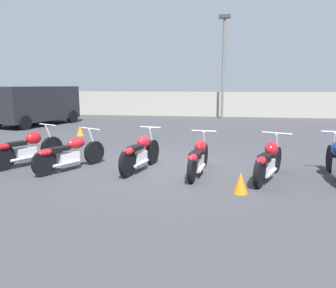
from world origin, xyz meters
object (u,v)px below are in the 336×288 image
object	(u,v)px
motorcycle_slot_3	(198,157)
traffic_cone_near	(80,131)
motorcycle_slot_1	(69,154)
motorcycle_slot_0	(27,149)
motorcycle_slot_2	(140,153)
traffic_cone_far	(241,183)
motorcycle_slot_4	(269,161)
parked_van	(35,104)
light_pole_left	(224,57)

from	to	relation	value
motorcycle_slot_3	traffic_cone_near	size ratio (longest dim) A/B	5.20
motorcycle_slot_3	traffic_cone_near	bearing A→B (deg)	142.55
motorcycle_slot_1	motorcycle_slot_3	distance (m)	3.23
motorcycle_slot_0	traffic_cone_near	size ratio (longest dim) A/B	4.79
motorcycle_slot_2	traffic_cone_far	world-z (taller)	motorcycle_slot_2
traffic_cone_far	motorcycle_slot_0	bearing A→B (deg)	165.13
motorcycle_slot_0	motorcycle_slot_4	size ratio (longest dim) A/B	0.99
motorcycle_slot_0	traffic_cone_far	xyz separation A→B (m)	(5.45, -1.45, -0.23)
motorcycle_slot_0	motorcycle_slot_1	size ratio (longest dim) A/B	1.01
motorcycle_slot_2	motorcycle_slot_3	distance (m)	1.47
motorcycle_slot_1	motorcycle_slot_3	xyz separation A→B (m)	(3.23, 0.09, 0.00)
motorcycle_slot_0	motorcycle_slot_4	distance (m)	6.14
motorcycle_slot_1	traffic_cone_near	size ratio (longest dim) A/B	4.75
parked_van	motorcycle_slot_0	bearing A→B (deg)	-44.19
motorcycle_slot_0	traffic_cone_far	size ratio (longest dim) A/B	4.62
motorcycle_slot_0	traffic_cone_near	world-z (taller)	motorcycle_slot_0
motorcycle_slot_2	parked_van	size ratio (longest dim) A/B	0.41
parked_van	traffic_cone_near	size ratio (longest dim) A/B	11.98
motorcycle_slot_1	motorcycle_slot_3	size ratio (longest dim) A/B	0.91
light_pole_left	motorcycle_slot_0	size ratio (longest dim) A/B	3.22
light_pole_left	traffic_cone_near	distance (m)	10.80
traffic_cone_far	light_pole_left	bearing A→B (deg)	91.02
traffic_cone_near	motorcycle_slot_1	bearing A→B (deg)	-68.93
traffic_cone_far	parked_van	bearing A→B (deg)	136.01
motorcycle_slot_0	light_pole_left	bearing A→B (deg)	95.10
motorcycle_slot_0	motorcycle_slot_1	xyz separation A→B (m)	(1.31, -0.27, -0.03)
parked_van	traffic_cone_near	xyz separation A→B (m)	(3.82, -3.14, -0.93)
motorcycle_slot_1	motorcycle_slot_4	bearing A→B (deg)	26.53
light_pole_left	motorcycle_slot_4	xyz separation A→B (m)	(0.94, -13.76, -3.37)
motorcycle_slot_1	parked_van	xyz separation A→B (m)	(-5.89, 8.51, 0.72)
traffic_cone_near	traffic_cone_far	xyz separation A→B (m)	(6.21, -6.54, 0.01)
motorcycle_slot_1	parked_van	size ratio (longest dim) A/B	0.40
motorcycle_slot_1	parked_van	distance (m)	10.37
light_pole_left	parked_van	world-z (taller)	light_pole_left
light_pole_left	motorcycle_slot_4	distance (m)	14.19
motorcycle_slot_3	motorcycle_slot_4	bearing A→B (deg)	-0.26
motorcycle_slot_1	traffic_cone_near	world-z (taller)	motorcycle_slot_1
motorcycle_slot_0	traffic_cone_near	xyz separation A→B (m)	(-0.76, 5.10, -0.24)
motorcycle_slot_4	parked_van	bearing A→B (deg)	163.58
motorcycle_slot_4	traffic_cone_near	bearing A→B (deg)	163.90
motorcycle_slot_1	motorcycle_slot_4	distance (m)	4.82
light_pole_left	motorcycle_slot_4	bearing A→B (deg)	-86.10
motorcycle_slot_0	motorcycle_slot_4	xyz separation A→B (m)	(6.13, -0.39, -0.02)
light_pole_left	motorcycle_slot_3	world-z (taller)	light_pole_left
motorcycle_slot_0	traffic_cone_far	bearing A→B (deg)	11.45
light_pole_left	motorcycle_slot_2	distance (m)	13.98
motorcycle_slot_2	motorcycle_slot_1	bearing A→B (deg)	-159.03
motorcycle_slot_1	traffic_cone_near	bearing A→B (deg)	139.07
motorcycle_slot_1	motorcycle_slot_3	world-z (taller)	motorcycle_slot_1
motorcycle_slot_0	motorcycle_slot_2	bearing A→B (deg)	25.62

